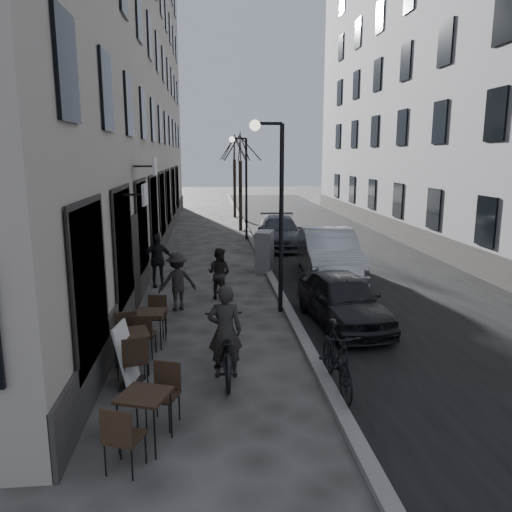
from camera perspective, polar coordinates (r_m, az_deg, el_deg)
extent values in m
plane|color=#363331|center=(8.39, 9.02, -18.87)|extent=(120.00, 120.00, 0.00)
cube|color=black|center=(24.08, 8.46, 1.29)|extent=(7.30, 60.00, 0.00)
cube|color=slate|center=(23.46, -0.23, 1.30)|extent=(0.25, 60.00, 0.12)
cube|color=#AEA192|center=(24.14, -16.17, 20.09)|extent=(4.00, 35.00, 16.00)
cube|color=gray|center=(26.39, 21.43, 18.99)|extent=(4.00, 35.00, 16.00)
cylinder|color=black|center=(13.24, 2.90, 4.03)|extent=(0.12, 0.12, 5.00)
cylinder|color=black|center=(13.11, 1.45, 14.91)|extent=(0.70, 0.08, 0.08)
sphere|color=#FFF2CC|center=(13.07, -0.13, 14.71)|extent=(0.28, 0.28, 0.28)
cylinder|color=black|center=(25.12, -1.11, 7.58)|extent=(0.12, 0.12, 5.00)
cylinder|color=black|center=(25.05, -1.96, 13.29)|extent=(0.70, 0.08, 0.08)
sphere|color=#FFF2CC|center=(25.03, -2.78, 13.17)|extent=(0.28, 0.28, 0.28)
cylinder|color=black|center=(28.14, -1.79, 6.88)|extent=(0.20, 0.20, 3.90)
cylinder|color=black|center=(34.11, -2.45, 7.69)|extent=(0.20, 0.20, 3.90)
cube|color=black|center=(7.67, -12.67, -15.25)|extent=(0.86, 0.86, 0.04)
cylinder|color=black|center=(7.77, -15.48, -18.49)|extent=(0.03, 0.03, 0.78)
cylinder|color=black|center=(7.53, -11.50, -19.32)|extent=(0.03, 0.03, 0.78)
cylinder|color=black|center=(8.20, -13.46, -16.69)|extent=(0.03, 0.03, 0.78)
cylinder|color=black|center=(7.97, -9.67, -17.38)|extent=(0.03, 0.03, 0.78)
cube|color=black|center=(10.11, -14.19, -8.53)|extent=(0.83, 0.83, 0.04)
cylinder|color=black|center=(9.97, -15.57, -11.48)|extent=(0.03, 0.03, 0.80)
cylinder|color=black|center=(10.02, -12.23, -11.20)|extent=(0.03, 0.03, 0.80)
cylinder|color=black|center=(10.51, -15.82, -10.29)|extent=(0.03, 0.03, 0.80)
cylinder|color=black|center=(10.55, -12.66, -10.03)|extent=(0.03, 0.03, 0.80)
cube|color=black|center=(11.39, -12.02, -6.32)|extent=(0.73, 0.73, 0.04)
cylinder|color=black|center=(11.33, -13.61, -8.64)|extent=(0.03, 0.03, 0.76)
cylinder|color=black|center=(11.21, -10.85, -8.75)|extent=(0.03, 0.03, 0.76)
cylinder|color=black|center=(11.83, -12.95, -7.73)|extent=(0.03, 0.03, 0.76)
cylinder|color=black|center=(11.71, -10.31, -7.82)|extent=(0.03, 0.03, 0.76)
cube|color=black|center=(9.92, -13.94, -13.90)|extent=(0.44, 0.73, 0.04)
cube|color=white|center=(9.70, -14.64, -10.75)|extent=(0.39, 0.73, 1.15)
cube|color=slate|center=(18.17, 0.99, 0.50)|extent=(0.81, 1.11, 1.50)
imported|color=black|center=(9.77, -3.54, -10.54)|extent=(0.77, 2.14, 1.12)
imported|color=#292724|center=(9.64, -3.57, -8.58)|extent=(0.67, 0.45, 1.83)
imported|color=#272321|center=(14.84, -4.24, -1.97)|extent=(0.93, 0.87, 1.54)
imported|color=#282523|center=(13.87, -8.98, -2.88)|extent=(1.18, 0.88, 1.62)
imported|color=black|center=(16.42, -11.25, -0.48)|extent=(1.09, 0.64, 1.74)
imported|color=black|center=(12.74, 9.91, -4.89)|extent=(1.90, 4.02, 1.33)
imported|color=#9A9CA2|center=(17.59, 8.31, 0.29)|extent=(2.17, 5.19, 1.67)
imported|color=#34353E|center=(23.23, 2.69, 2.77)|extent=(2.30, 4.93, 1.39)
imported|color=black|center=(9.34, 9.22, -11.42)|extent=(0.58, 2.03, 1.22)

